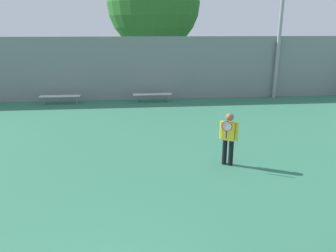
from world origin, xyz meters
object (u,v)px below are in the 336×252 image
bench_adjacent_court (60,96)px  tree_green_tall (154,4)px  bench_courtside_far (152,95)px  tennis_player (229,136)px

bench_adjacent_court → tree_green_tall: bearing=48.6°
bench_courtside_far → bench_adjacent_court: bearing=180.0°
bench_adjacent_court → tree_green_tall: size_ratio=0.24×
tennis_player → tree_green_tall: size_ratio=0.18×
tennis_player → bench_adjacent_court: tennis_player is taller
tree_green_tall → bench_adjacent_court: bearing=-131.4°
tennis_player → bench_adjacent_court: 11.17m
bench_adjacent_court → tree_green_tall: 9.75m
tennis_player → bench_adjacent_court: (-6.75, 8.89, -0.50)m
tennis_player → bench_courtside_far: size_ratio=0.75×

